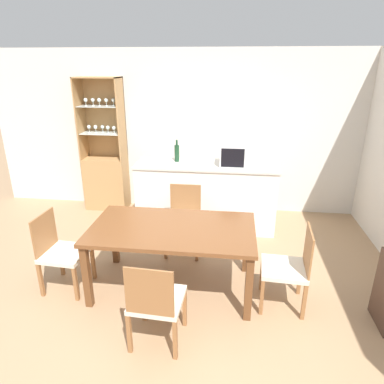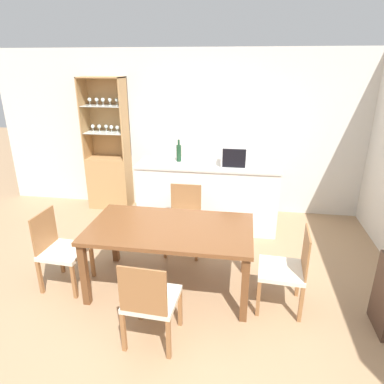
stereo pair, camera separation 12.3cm
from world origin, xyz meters
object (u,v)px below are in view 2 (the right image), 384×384
object	(u,v)px
dining_table	(170,234)
dining_chair_side_left_near	(60,250)
dining_chair_head_near	(150,301)
dining_chair_head_far	(184,220)
wine_bottle	(179,153)
dining_chair_side_right_near	(286,269)
microwave	(239,155)
display_cabinet	(110,171)

from	to	relation	value
dining_table	dining_chair_side_left_near	xyz separation A→B (m)	(-1.19, -0.14, -0.22)
dining_chair_head_near	dining_chair_head_far	size ratio (longest dim) A/B	1.00
dining_table	wine_bottle	world-z (taller)	wine_bottle
dining_table	dining_chair_side_right_near	distance (m)	1.22
dining_chair_side_right_near	dining_chair_head_far	size ratio (longest dim) A/B	1.00
microwave	wine_bottle	bearing A→B (deg)	174.50
display_cabinet	dining_chair_head_far	size ratio (longest dim) A/B	2.48
dining_chair_side_right_near	dining_chair_side_left_near	world-z (taller)	same
dining_chair_head_near	dining_chair_head_far	distance (m)	1.62
dining_chair_head_near	dining_chair_side_left_near	world-z (taller)	same
wine_bottle	display_cabinet	bearing A→B (deg)	161.25
microwave	dining_chair_side_left_near	bearing A→B (deg)	-137.22
dining_chair_side_right_near	display_cabinet	bearing A→B (deg)	53.86
dining_table	wine_bottle	bearing A→B (deg)	97.58
dining_chair_head_near	wine_bottle	size ratio (longest dim) A/B	2.69
wine_bottle	microwave	bearing A→B (deg)	-5.50
display_cabinet	microwave	distance (m)	2.27
display_cabinet	dining_chair_side_right_near	distance (m)	3.50
dining_chair_side_right_near	dining_chair_head_far	xyz separation A→B (m)	(-1.19, 0.96, 0.00)
display_cabinet	dining_table	xyz separation A→B (m)	(1.50, -2.09, 0.03)
microwave	wine_bottle	size ratio (longest dim) A/B	1.53
dining_chair_head_near	dining_chair_side_left_near	bearing A→B (deg)	153.78
dining_table	dining_chair_side_right_near	world-z (taller)	dining_chair_side_right_near
dining_chair_head_far	dining_chair_head_near	bearing A→B (deg)	89.94
display_cabinet	wine_bottle	distance (m)	1.43
dining_table	wine_bottle	distance (m)	1.73
display_cabinet	dining_chair_side_left_near	size ratio (longest dim) A/B	2.48
dining_chair_side_right_near	dining_chair_side_left_near	distance (m)	2.38
dining_table	wine_bottle	size ratio (longest dim) A/B	5.35
dining_table	dining_chair_side_left_near	world-z (taller)	dining_chair_side_left_near
dining_chair_side_right_near	wine_bottle	xyz separation A→B (m)	(-1.41, 1.80, 0.66)
dining_chair_side_right_near	wine_bottle	distance (m)	2.39
wine_bottle	dining_chair_head_far	bearing A→B (deg)	-75.39
display_cabinet	dining_chair_head_near	xyz separation A→B (m)	(1.50, -2.90, -0.18)
dining_chair_head_far	wine_bottle	size ratio (longest dim) A/B	2.69
dining_chair_head_near	microwave	world-z (taller)	microwave
display_cabinet	dining_chair_side_right_near	size ratio (longest dim) A/B	2.48
display_cabinet	dining_chair_head_near	bearing A→B (deg)	-62.75
dining_table	dining_chair_side_left_near	distance (m)	1.22
dining_chair_side_right_near	microwave	world-z (taller)	microwave
dining_table	dining_chair_head_far	world-z (taller)	dining_chair_head_far
display_cabinet	dining_table	bearing A→B (deg)	-54.39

